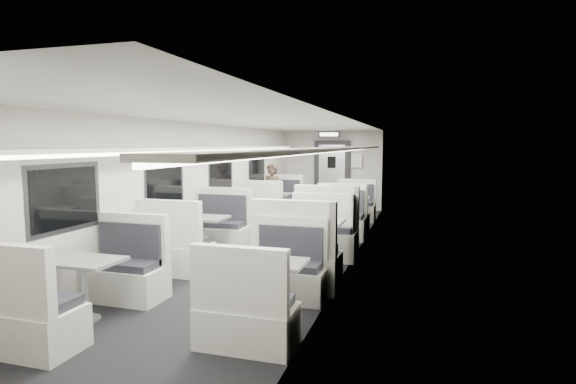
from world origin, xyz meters
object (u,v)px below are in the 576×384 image
Objects in this scene: booth_left_b at (246,219)px; passenger at (272,195)px; booth_right_c at (312,245)px; booth_left_d at (84,290)px; booth_left_c at (200,238)px; booth_right_a at (352,211)px; booth_left_a at (272,207)px; booth_right_b at (333,227)px; booth_right_d at (270,289)px; vestibule_door at (332,176)px; exit_sign at (329,134)px.

booth_left_b is 1.36m from passenger.
booth_left_b is 0.90× the size of booth_right_c.
booth_left_b reaches higher than booth_left_d.
booth_right_c is (2.00, -0.11, 0.03)m from booth_left_c.
booth_right_c is (0.00, -4.18, 0.06)m from booth_right_a.
booth_left_a is 1.00× the size of booth_right_b.
booth_left_c is at bearing -116.13° from booth_right_a.
booth_right_a is 2.42m from booth_right_b.
booth_right_d is at bearing -64.79° from booth_left_b.
booth_left_a is 3.00m from vestibule_door.
booth_left_d is 6.20m from passenger.
booth_right_b reaches higher than booth_left_d.
passenger is at bearing 82.90° from booth_left_b.
booth_left_a is at bearing 90.00° from booth_left_d.
booth_left_c is 1.07× the size of booth_left_d.
booth_right_c is (0.00, -1.77, 0.03)m from booth_right_b.
passenger is 3.40m from vestibule_door.
booth_right_b is 2.55m from passenger.
booth_left_d is at bearing -96.03° from vestibule_door.
booth_left_b is 0.97× the size of booth_left_c.
booth_left_b is 1.05× the size of booth_right_a.
booth_left_a is 1.42× the size of passenger.
booth_right_c reaches higher than booth_right_d.
passenger is (-1.84, 5.54, 0.42)m from booth_right_d.
passenger is (-1.84, -0.69, 0.41)m from booth_right_a.
booth_right_d is (2.00, -2.15, -0.04)m from booth_left_c.
booth_left_b is 4.61m from exit_sign.
booth_right_b is (2.00, -2.25, -0.00)m from booth_left_a.
booth_left_b is 1.03× the size of booth_left_d.
booth_left_d is (0.00, -6.71, -0.02)m from booth_left_a.
booth_left_d is 1.02× the size of booth_right_a.
booth_left_a is 3.01m from booth_right_b.
exit_sign reaches higher than passenger.
booth_left_b is 1.01× the size of vestibule_door.
passenger is (0.16, -0.52, 0.38)m from booth_left_a.
booth_right_b reaches higher than booth_left_b.
booth_right_a is at bearing 90.00° from booth_right_b.
booth_left_d is at bearing -75.71° from passenger.
booth_right_b is 3.81m from booth_right_d.
booth_right_a is 4.19m from booth_right_c.
booth_right_d is (0.00, -2.05, -0.07)m from booth_right_c.
exit_sign reaches higher than booth_right_d.
booth_right_a is 0.85× the size of booth_right_c.
booth_left_a is at bearing -113.79° from exit_sign.
booth_right_a is (2.00, 0.17, -0.03)m from booth_left_a.
booth_left_b is at bearing 115.21° from booth_right_d.
passenger is (-1.84, 1.72, 0.38)m from booth_right_b.
booth_right_a is at bearing 36.43° from passenger.
passenger reaches higher than booth_right_b.
booth_right_c reaches higher than booth_right_a.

